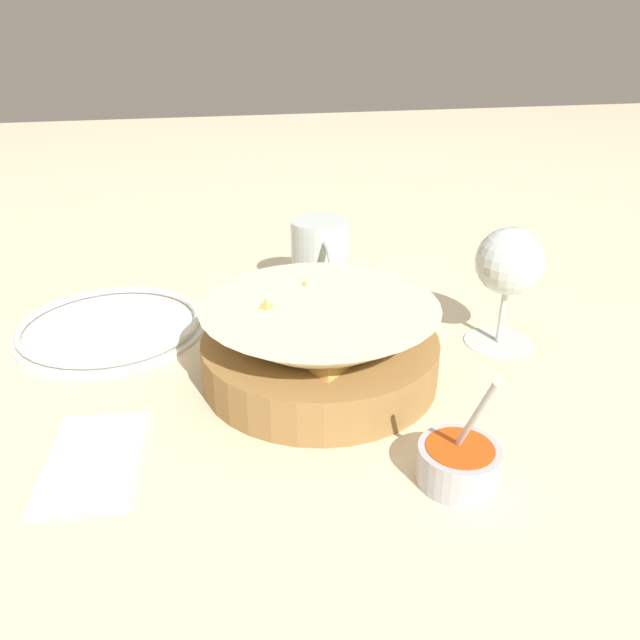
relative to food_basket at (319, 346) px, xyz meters
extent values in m
plane|color=beige|center=(-0.01, 0.04, -0.04)|extent=(4.00, 4.00, 0.00)
cylinder|color=olive|center=(0.00, 0.00, -0.01)|extent=(0.24, 0.24, 0.05)
cone|color=beige|center=(0.00, 0.00, 0.01)|extent=(0.24, 0.24, 0.08)
cylinder|color=#3D842D|center=(0.00, 0.00, -0.01)|extent=(0.18, 0.18, 0.01)
pyramid|color=gold|center=(0.05, -0.01, 0.02)|extent=(0.08, 0.07, 0.05)
pyramid|color=gold|center=(0.00, 0.05, 0.02)|extent=(0.06, 0.08, 0.05)
pyramid|color=gold|center=(-0.05, 0.00, 0.02)|extent=(0.06, 0.05, 0.06)
pyramid|color=gold|center=(0.00, -0.05, 0.02)|extent=(0.06, 0.08, 0.06)
cylinder|color=#B7B7BC|center=(0.18, 0.07, -0.02)|extent=(0.07, 0.07, 0.03)
cylinder|color=#CC4C14|center=(0.18, 0.07, -0.02)|extent=(0.05, 0.05, 0.02)
cylinder|color=#B7B7BC|center=(0.19, 0.07, 0.03)|extent=(0.06, 0.01, 0.11)
cylinder|color=silver|center=(-0.03, 0.22, -0.04)|extent=(0.08, 0.08, 0.00)
cylinder|color=silver|center=(-0.03, 0.22, 0.00)|extent=(0.01, 0.01, 0.07)
sphere|color=silver|center=(-0.03, 0.22, 0.06)|extent=(0.08, 0.08, 0.08)
sphere|color=#E5B77F|center=(-0.03, 0.22, 0.05)|extent=(0.05, 0.05, 0.05)
cylinder|color=silver|center=(-0.22, 0.05, 0.01)|extent=(0.08, 0.08, 0.10)
cylinder|color=gold|center=(-0.22, 0.05, 0.00)|extent=(0.06, 0.06, 0.07)
torus|color=silver|center=(-0.18, 0.05, 0.01)|extent=(0.07, 0.01, 0.07)
cylinder|color=white|center=(-0.16, -0.22, -0.03)|extent=(0.22, 0.22, 0.01)
torus|color=white|center=(-0.16, -0.22, -0.03)|extent=(0.21, 0.21, 0.01)
cube|color=white|center=(0.09, -0.22, -0.03)|extent=(0.14, 0.09, 0.01)
camera|label=1|loc=(0.55, -0.13, 0.30)|focal=35.00mm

